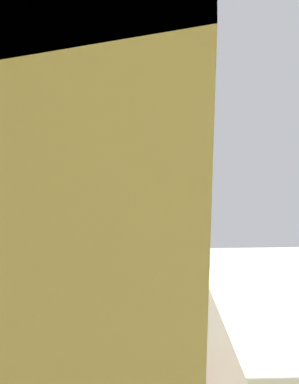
% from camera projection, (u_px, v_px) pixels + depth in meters
% --- Properties ---
extents(wall_back, '(4.15, 0.12, 2.68)m').
position_uv_depth(wall_back, '(45.00, 208.00, 1.63)').
color(wall_back, '#E8D888').
rests_on(wall_back, ground_plane).
extents(upper_cabinets, '(2.25, 0.32, 0.58)m').
position_uv_depth(upper_cabinets, '(87.00, 101.00, 1.19)').
color(upper_cabinets, beige).
extents(oven_range, '(0.65, 0.69, 1.09)m').
position_uv_depth(oven_range, '(140.00, 262.00, 3.39)').
color(oven_range, '#B7BABF').
rests_on(oven_range, ground_plane).
extents(microwave, '(0.53, 0.40, 0.27)m').
position_uv_depth(microwave, '(135.00, 226.00, 2.41)').
color(microwave, white).
rests_on(microwave, counter_run).
extents(bowl, '(0.19, 0.19, 0.04)m').
position_uv_depth(bowl, '(163.00, 323.00, 1.55)').
color(bowl, '#4C8CBF').
rests_on(bowl, counter_run).
extents(kettle, '(0.18, 0.13, 0.17)m').
position_uv_depth(kettle, '(169.00, 351.00, 1.29)').
color(kettle, red).
rests_on(kettle, counter_run).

